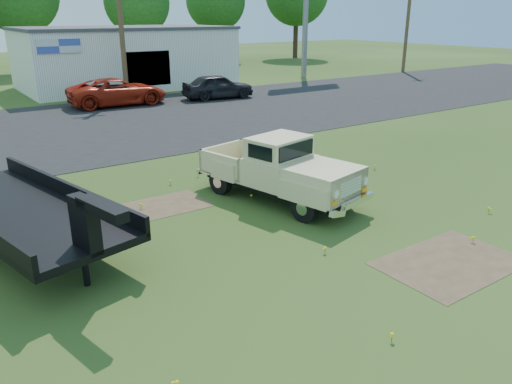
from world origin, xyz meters
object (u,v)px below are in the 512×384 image
Objects in this scene: vintage_pickup_truck at (278,168)px; red_pickup at (118,92)px; dark_sedan at (218,87)px; flatbed_trailer at (19,205)px.

vintage_pickup_truck is 0.91× the size of red_pickup.
red_pickup is 6.06m from dark_sedan.
vintage_pickup_truck is 6.57m from flatbed_trailer.
vintage_pickup_truck is at bearing -20.84° from flatbed_trailer.
flatbed_trailer reaches higher than red_pickup.
vintage_pickup_truck is 0.71× the size of flatbed_trailer.
flatbed_trailer is 18.61m from red_pickup.
vintage_pickup_truck is 1.15× the size of dark_sedan.
flatbed_trailer is (-6.51, 0.91, 0.05)m from vintage_pickup_truck.
vintage_pickup_truck reaches higher than dark_sedan.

